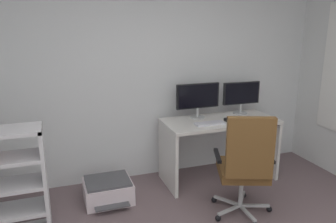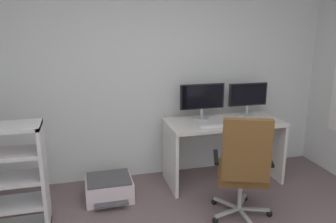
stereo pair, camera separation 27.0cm
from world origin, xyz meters
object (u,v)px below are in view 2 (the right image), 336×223
at_px(monitor_main, 202,98).
at_px(keyboard, 212,124).
at_px(office_chair, 243,166).
at_px(monitor_secondary, 248,96).
at_px(desk, 223,138).
at_px(printer, 109,188).
at_px(computer_mouse, 232,122).

height_order(monitor_main, keyboard, monitor_main).
bearing_deg(office_chair, keyboard, 91.52).
xyz_separation_m(monitor_secondary, office_chair, (-0.55, -1.03, -0.43)).
bearing_deg(monitor_main, monitor_secondary, 0.00).
xyz_separation_m(monitor_main, monitor_secondary, (0.60, 0.00, -0.01)).
distance_m(desk, monitor_main, 0.54).
bearing_deg(office_chair, desk, 78.27).
relative_size(monitor_main, printer, 1.05).
xyz_separation_m(monitor_main, computer_mouse, (0.27, -0.26, -0.24)).
height_order(desk, computer_mouse, computer_mouse).
xyz_separation_m(monitor_main, printer, (-1.16, -0.26, -0.89)).
bearing_deg(printer, desk, 3.78).
height_order(keyboard, printer, keyboard).
bearing_deg(computer_mouse, keyboard, -175.91).
bearing_deg(monitor_secondary, computer_mouse, -140.58).
distance_m(keyboard, computer_mouse, 0.25).
height_order(desk, monitor_secondary, monitor_secondary).
relative_size(keyboard, office_chair, 0.31).
relative_size(monitor_secondary, keyboard, 1.44).
distance_m(monitor_secondary, keyboard, 0.69).
distance_m(desk, office_chair, 0.88).
bearing_deg(printer, keyboard, -1.77).
relative_size(monitor_secondary, printer, 0.95).
bearing_deg(keyboard, office_chair, -89.32).
relative_size(desk, monitor_secondary, 2.76).
bearing_deg(computer_mouse, desk, 116.40).
relative_size(monitor_main, keyboard, 1.59).
xyz_separation_m(desk, keyboard, (-0.20, -0.13, 0.22)).
xyz_separation_m(desk, computer_mouse, (0.05, -0.10, 0.23)).
distance_m(monitor_secondary, office_chair, 1.24).
distance_m(monitor_main, computer_mouse, 0.45).
distance_m(monitor_main, office_chair, 1.12).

